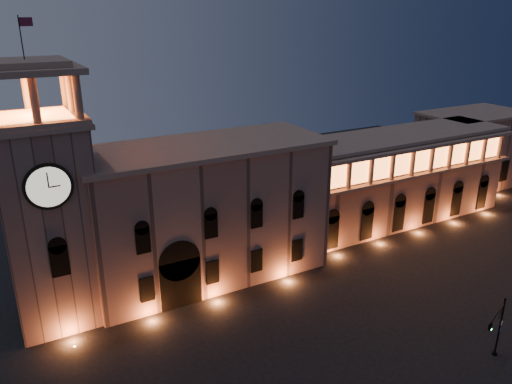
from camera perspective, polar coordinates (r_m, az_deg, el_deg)
ground at (r=52.41m, az=6.99°, el=-18.87°), size 160.00×160.00×0.00m
government_building at (r=63.68m, az=-5.77°, el=-2.24°), size 30.80×12.80×17.60m
clock_tower at (r=57.33m, az=-22.65°, el=-2.32°), size 9.80×9.80×32.40m
colonnade_wing at (r=84.03m, az=15.51°, el=1.64°), size 40.60×11.50×14.50m
secondary_building at (r=106.93m, az=23.36°, el=4.41°), size 20.00×12.00×14.00m
traffic_light at (r=55.82m, az=25.89°, el=-13.93°), size 4.57×1.86×6.60m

